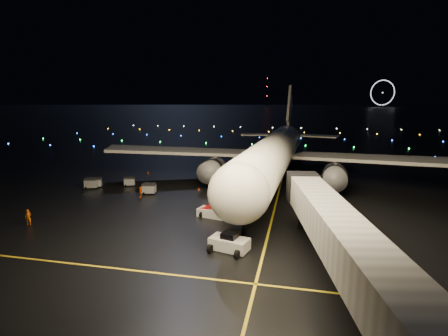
{
  "coord_description": "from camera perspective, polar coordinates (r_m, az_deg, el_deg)",
  "views": [
    {
      "loc": [
        15.05,
        -35.66,
        14.59
      ],
      "look_at": [
        4.56,
        12.0,
        5.0
      ],
      "focal_mm": 28.0,
      "sensor_mm": 36.0,
      "label": 1
    }
  ],
  "objects": [
    {
      "name": "ferris_wheel",
      "position": [
        771.47,
        24.46,
        10.99
      ],
      "size": [
        49.33,
        16.8,
        52.0
      ],
      "primitive_type": null,
      "rotation": [
        0.0,
        0.0,
        0.26
      ],
      "color": "black",
      "rests_on": "ground"
    },
    {
      "name": "pushback_tug",
      "position": [
        35.0,
        0.88,
        -11.91
      ],
      "size": [
        4.16,
        2.87,
        1.8
      ],
      "primitive_type": "cube",
      "rotation": [
        0.0,
        0.0,
        -0.25
      ],
      "color": "silver",
      "rests_on": "ground"
    },
    {
      "name": "radio_mast",
      "position": [
        779.48,
        7.04,
        12.31
      ],
      "size": [
        1.8,
        1.8,
        64.0
      ],
      "primitive_type": "cylinder",
      "color": "black",
      "rests_on": "ground"
    },
    {
      "name": "safety_cone_2",
      "position": [
        57.37,
        -4.14,
        -3.41
      ],
      "size": [
        0.42,
        0.42,
        0.45
      ],
      "primitive_type": "cone",
      "rotation": [
        0.0,
        0.0,
        -0.07
      ],
      "color": "#E93701",
      "rests_on": "ground"
    },
    {
      "name": "baggage_cart_1",
      "position": [
        62.23,
        -15.18,
        -2.12
      ],
      "size": [
        2.12,
        1.83,
        1.51
      ],
      "primitive_type": "cube",
      "rotation": [
        0.0,
        0.0,
        0.39
      ],
      "color": "gray",
      "rests_on": "ground"
    },
    {
      "name": "safety_cone_3",
      "position": [
        71.58,
        -12.28,
        -0.68
      ],
      "size": [
        0.53,
        0.53,
        0.54
      ],
      "primitive_type": "cone",
      "rotation": [
        0.0,
        0.0,
        -0.13
      ],
      "color": "#E93701",
      "rests_on": "ground"
    },
    {
      "name": "safety_cone_1",
      "position": [
        63.2,
        2.98,
        -1.99
      ],
      "size": [
        0.52,
        0.52,
        0.55
      ],
      "primitive_type": "cone",
      "rotation": [
        0.0,
        0.0,
        0.06
      ],
      "color": "#E93701",
      "rests_on": "ground"
    },
    {
      "name": "safety_cone_0",
      "position": [
        53.82,
        -1.64,
        -4.34
      ],
      "size": [
        0.55,
        0.55,
        0.5
      ],
      "primitive_type": "cone",
      "rotation": [
        0.0,
        0.0,
        -0.3
      ],
      "color": "#E93701",
      "rests_on": "ground"
    },
    {
      "name": "lane_centre",
      "position": [
        52.81,
        8.64,
        -5.04
      ],
      "size": [
        0.25,
        80.0,
        0.02
      ],
      "primitive_type": "cube",
      "color": "gold",
      "rests_on": "ground"
    },
    {
      "name": "airliner",
      "position": [
        63.4,
        8.6,
        5.91
      ],
      "size": [
        66.28,
        63.28,
        17.94
      ],
      "primitive_type": null,
      "rotation": [
        0.0,
        0.0,
        -0.05
      ],
      "color": "white",
      "rests_on": "ground"
    },
    {
      "name": "taxiway_lights",
      "position": [
        143.19,
        6.33,
        5.27
      ],
      "size": [
        164.0,
        92.0,
        0.36
      ],
      "primitive_type": null,
      "color": "black",
      "rests_on": "ground"
    },
    {
      "name": "belt_loader",
      "position": [
        44.02,
        -1.33,
        -5.98
      ],
      "size": [
        7.04,
        3.46,
        3.3
      ],
      "primitive_type": null,
      "rotation": [
        0.0,
        0.0,
        -0.25
      ],
      "color": "silver",
      "rests_on": "ground"
    },
    {
      "name": "baggage_cart_0",
      "position": [
        56.23,
        -12.13,
        -3.31
      ],
      "size": [
        2.09,
        1.58,
        1.65
      ],
      "primitive_type": "cube",
      "rotation": [
        0.0,
        0.0,
        0.12
      ],
      "color": "gray",
      "rests_on": "ground"
    },
    {
      "name": "baggage_cart_3",
      "position": [
        63.07,
        -20.19,
        -2.22
      ],
      "size": [
        2.21,
        1.94,
        1.57
      ],
      "primitive_type": "cube",
      "rotation": [
        0.0,
        0.0,
        0.43
      ],
      "color": "gray",
      "rests_on": "ground"
    },
    {
      "name": "lane_cross",
      "position": [
        35.68,
        -23.98,
        -14.02
      ],
      "size": [
        60.0,
        0.25,
        0.02
      ],
      "primitive_type": "cube",
      "color": "gold",
      "rests_on": "ground"
    },
    {
      "name": "crew_c",
      "position": [
        54.33,
        -13.48,
        -3.84
      ],
      "size": [
        0.81,
        1.09,
        1.72
      ],
      "primitive_type": "imported",
      "rotation": [
        0.0,
        0.0,
        -1.13
      ],
      "color": "#FB5E08",
      "rests_on": "ground"
    },
    {
      "name": "ground",
      "position": [
        336.32,
        9.94,
        8.46
      ],
      "size": [
        2000.0,
        2000.0,
        0.0
      ],
      "primitive_type": "plane",
      "color": "black",
      "rests_on": "ground"
    },
    {
      "name": "crew_a",
      "position": [
        47.72,
        -29.32,
        -7.0
      ],
      "size": [
        0.78,
        0.64,
        1.84
      ],
      "primitive_type": "imported",
      "rotation": [
        0.0,
        0.0,
        0.34
      ],
      "color": "#FB5E08",
      "rests_on": "ground"
    },
    {
      "name": "baggage_cart_2",
      "position": [
        62.42,
        -20.82,
        -2.31
      ],
      "size": [
        2.38,
        1.95,
        1.75
      ],
      "primitive_type": "cube",
      "rotation": [
        0.0,
        0.0,
        0.28
      ],
      "color": "gray",
      "rests_on": "ground"
    }
  ]
}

